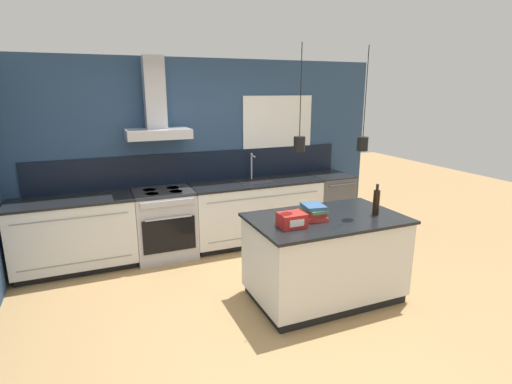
# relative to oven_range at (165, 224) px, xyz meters

# --- Properties ---
(ground_plane) EXTENTS (16.00, 16.00, 0.00)m
(ground_plane) POSITION_rel_oven_range_xyz_m (0.56, -1.69, -0.46)
(ground_plane) COLOR tan
(ground_plane) RESTS_ON ground
(wall_back) EXTENTS (5.60, 2.27, 2.60)m
(wall_back) POSITION_rel_oven_range_xyz_m (0.54, 0.31, 0.90)
(wall_back) COLOR navy
(wall_back) RESTS_ON ground_plane
(counter_run_left) EXTENTS (1.43, 0.64, 0.91)m
(counter_run_left) POSITION_rel_oven_range_xyz_m (-1.10, 0.01, 0.01)
(counter_run_left) COLOR black
(counter_run_left) RESTS_ON ground_plane
(counter_run_sink) EXTENTS (1.90, 0.64, 1.30)m
(counter_run_sink) POSITION_rel_oven_range_xyz_m (1.33, 0.01, 0.01)
(counter_run_sink) COLOR black
(counter_run_sink) RESTS_ON ground_plane
(oven_range) EXTENTS (0.77, 0.66, 0.91)m
(oven_range) POSITION_rel_oven_range_xyz_m (0.00, 0.00, 0.00)
(oven_range) COLOR #B5B5BA
(oven_range) RESTS_ON ground_plane
(dishwasher) EXTENTS (0.59, 0.65, 0.91)m
(dishwasher) POSITION_rel_oven_range_xyz_m (2.57, 0.00, 0.00)
(dishwasher) COLOR #4C4C51
(dishwasher) RESTS_ON ground_plane
(kitchen_island) EXTENTS (1.59, 0.98, 0.91)m
(kitchen_island) POSITION_rel_oven_range_xyz_m (1.36, -1.78, 0.00)
(kitchen_island) COLOR black
(kitchen_island) RESTS_ON ground_plane
(bottle_on_island) EXTENTS (0.07, 0.07, 0.33)m
(bottle_on_island) POSITION_rel_oven_range_xyz_m (1.88, -1.91, 0.59)
(bottle_on_island) COLOR black
(bottle_on_island) RESTS_ON kitchen_island
(book_stack) EXTENTS (0.29, 0.31, 0.15)m
(book_stack) POSITION_rel_oven_range_xyz_m (1.20, -1.78, 0.53)
(book_stack) COLOR #B2332D
(book_stack) RESTS_ON kitchen_island
(red_supply_box) EXTENTS (0.25, 0.21, 0.13)m
(red_supply_box) POSITION_rel_oven_range_xyz_m (0.89, -1.90, 0.52)
(red_supply_box) COLOR red
(red_supply_box) RESTS_ON kitchen_island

